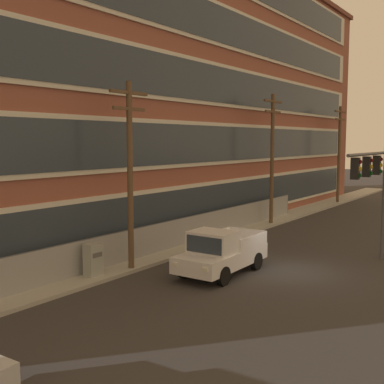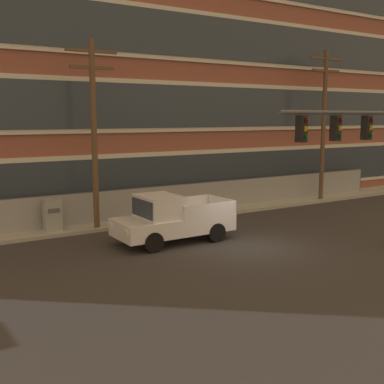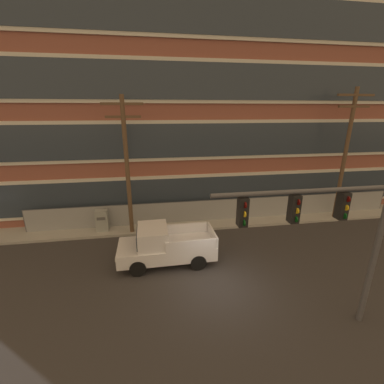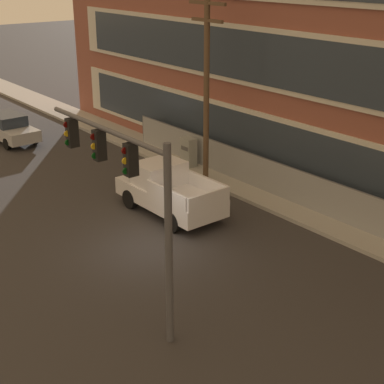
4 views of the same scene
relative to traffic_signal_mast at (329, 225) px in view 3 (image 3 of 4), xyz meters
name	(u,v)px [view 3 (image 3 of 4)]	position (x,y,z in m)	size (l,w,h in m)	color
ground_plane	(219,287)	(-2.84, 2.69, -4.14)	(160.00, 160.00, 0.00)	#333030
sidewalk_building_side	(194,223)	(-2.84, 9.45, -4.06)	(80.00, 2.17, 0.16)	#9E9B93
brick_mill_building	(247,89)	(3.00, 16.45, 5.28)	(52.11, 12.44, 18.82)	brown
chain_link_fence	(222,210)	(-0.80, 9.68, -3.29)	(26.01, 0.06, 1.67)	gray
traffic_signal_mast	(329,225)	(0.00, 0.00, 0.00)	(6.06, 0.43, 5.62)	#4C4C51
pickup_truck_white	(164,246)	(-5.14, 5.12, -3.18)	(5.03, 2.25, 2.03)	silver
utility_pole_near_corner	(127,163)	(-7.05, 8.69, 0.55)	(2.33, 0.26, 8.50)	brown
utility_pole_midblock	(346,151)	(7.52, 8.83, 0.89)	(2.58, 0.26, 9.07)	brown
electrical_cabinet	(102,222)	(-8.93, 9.13, -3.35)	(0.75, 0.52, 1.57)	#939993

